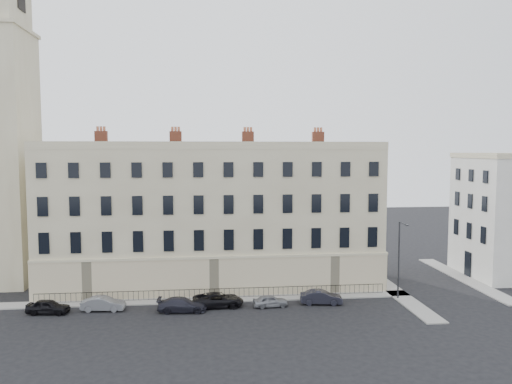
# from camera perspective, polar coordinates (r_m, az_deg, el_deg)

# --- Properties ---
(ground) EXTENTS (160.00, 160.00, 0.00)m
(ground) POSITION_cam_1_polar(r_m,az_deg,el_deg) (46.89, 2.95, -13.79)
(ground) COLOR black
(ground) RESTS_ON ground
(terrace) EXTENTS (36.22, 12.22, 17.00)m
(terrace) POSITION_cam_1_polar(r_m,az_deg,el_deg) (56.34, -4.95, -2.79)
(terrace) COLOR #B9AC8A
(terrace) RESTS_ON ground
(adjacent_building) EXTENTS (10.00, 10.00, 14.00)m
(adjacent_building) POSITION_cam_1_polar(r_m,az_deg,el_deg) (66.11, 27.04, -2.60)
(adjacent_building) COLOR silver
(adjacent_building) RESTS_ON ground
(pavement_terrace) EXTENTS (48.00, 2.00, 0.12)m
(pavement_terrace) POSITION_cam_1_polar(r_m,az_deg,el_deg) (51.19, -9.35, -12.16)
(pavement_terrace) COLOR gray
(pavement_terrace) RESTS_ON ground
(pavement_east_return) EXTENTS (2.00, 24.00, 0.12)m
(pavement_east_return) POSITION_cam_1_polar(r_m,az_deg,el_deg) (57.57, 14.76, -10.32)
(pavement_east_return) COLOR gray
(pavement_east_return) RESTS_ON ground
(pavement_adjacent) EXTENTS (2.00, 20.00, 0.12)m
(pavement_adjacent) POSITION_cam_1_polar(r_m,az_deg,el_deg) (63.45, 22.69, -9.12)
(pavement_adjacent) COLOR gray
(pavement_adjacent) RESTS_ON ground
(railings) EXTENTS (35.00, 0.04, 0.96)m
(railings) POSITION_cam_1_polar(r_m,az_deg,el_deg) (51.36, -4.78, -11.48)
(railings) COLOR black
(railings) RESTS_ON ground
(car_a) EXTENTS (4.02, 2.03, 1.31)m
(car_a) POSITION_cam_1_polar(r_m,az_deg,el_deg) (50.54, -22.67, -12.00)
(car_a) COLOR black
(car_a) RESTS_ON ground
(car_b) EXTENTS (4.09, 1.69, 1.32)m
(car_b) POSITION_cam_1_polar(r_m,az_deg,el_deg) (49.75, -17.06, -12.10)
(car_b) COLOR slate
(car_b) RESTS_ON ground
(car_c) EXTENTS (4.66, 2.12, 1.32)m
(car_c) POSITION_cam_1_polar(r_m,az_deg,el_deg) (47.85, -8.43, -12.62)
(car_c) COLOR #20202B
(car_c) RESTS_ON ground
(car_d) EXTENTS (4.96, 2.45, 1.35)m
(car_d) POSITION_cam_1_polar(r_m,az_deg,el_deg) (48.86, -4.36, -12.19)
(car_d) COLOR black
(car_d) RESTS_ON ground
(car_e) EXTENTS (3.46, 1.65, 1.14)m
(car_e) POSITION_cam_1_polar(r_m,az_deg,el_deg) (48.77, 1.65, -12.34)
(car_e) COLOR gray
(car_e) RESTS_ON ground
(car_f) EXTENTS (4.24, 2.00, 1.34)m
(car_f) POSITION_cam_1_polar(r_m,az_deg,el_deg) (49.94, 7.46, -11.84)
(car_f) COLOR black
(car_f) RESTS_ON ground
(streetlamp) EXTENTS (0.41, 1.69, 7.86)m
(streetlamp) POSITION_cam_1_polar(r_m,az_deg,el_deg) (52.08, 16.07, -7.11)
(streetlamp) COLOR #292A2E
(streetlamp) RESTS_ON ground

